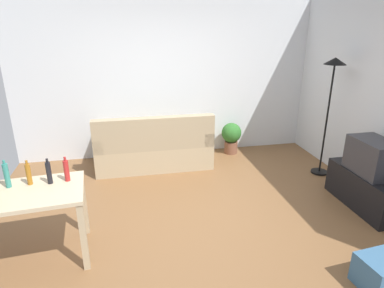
{
  "coord_description": "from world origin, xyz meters",
  "views": [
    {
      "loc": [
        -0.73,
        -3.56,
        2.27
      ],
      "look_at": [
        0.1,
        0.5,
        0.75
      ],
      "focal_mm": 30.94,
      "sensor_mm": 36.0,
      "label": 1
    }
  ],
  "objects_px": {
    "tv": "(373,157)",
    "bottle_amber": "(29,174)",
    "bottle_dark": "(49,173)",
    "bottle_red": "(66,170)",
    "desk": "(19,203)",
    "couch": "(154,149)",
    "potted_plant": "(231,136)",
    "torchiere_lamp": "(332,85)",
    "tv_stand": "(366,190)",
    "bottle_tall": "(7,175)"
  },
  "relations": [
    {
      "from": "tv",
      "to": "bottle_amber",
      "type": "bearing_deg",
      "value": 91.05
    },
    {
      "from": "bottle_dark",
      "to": "bottle_red",
      "type": "relative_size",
      "value": 1.02
    },
    {
      "from": "desk",
      "to": "bottle_dark",
      "type": "height_order",
      "value": "bottle_dark"
    },
    {
      "from": "couch",
      "to": "desk",
      "type": "bearing_deg",
      "value": 54.96
    },
    {
      "from": "potted_plant",
      "to": "bottle_amber",
      "type": "bearing_deg",
      "value": -141.62
    },
    {
      "from": "desk",
      "to": "bottle_dark",
      "type": "distance_m",
      "value": 0.39
    },
    {
      "from": "potted_plant",
      "to": "bottle_red",
      "type": "bearing_deg",
      "value": -138.0
    },
    {
      "from": "potted_plant",
      "to": "couch",
      "type": "bearing_deg",
      "value": -167.78
    },
    {
      "from": "torchiere_lamp",
      "to": "bottle_red",
      "type": "xyz_separation_m",
      "value": [
        -3.61,
        -1.11,
        -0.54
      ]
    },
    {
      "from": "tv_stand",
      "to": "tv",
      "type": "height_order",
      "value": "tv"
    },
    {
      "from": "desk",
      "to": "bottle_tall",
      "type": "relative_size",
      "value": 4.39
    },
    {
      "from": "tv_stand",
      "to": "tv",
      "type": "relative_size",
      "value": 1.83
    },
    {
      "from": "bottle_dark",
      "to": "couch",
      "type": "bearing_deg",
      "value": 58.4
    },
    {
      "from": "couch",
      "to": "tv",
      "type": "distance_m",
      "value": 3.2
    },
    {
      "from": "bottle_tall",
      "to": "bottle_red",
      "type": "distance_m",
      "value": 0.55
    },
    {
      "from": "torchiere_lamp",
      "to": "bottle_dark",
      "type": "relative_size",
      "value": 6.79
    },
    {
      "from": "couch",
      "to": "bottle_amber",
      "type": "xyz_separation_m",
      "value": [
        -1.39,
        -1.93,
        0.57
      ]
    },
    {
      "from": "potted_plant",
      "to": "bottle_amber",
      "type": "xyz_separation_m",
      "value": [
        -2.84,
        -2.25,
        0.54
      ]
    },
    {
      "from": "torchiere_lamp",
      "to": "bottle_dark",
      "type": "bearing_deg",
      "value": -163.21
    },
    {
      "from": "desk",
      "to": "bottle_red",
      "type": "relative_size",
      "value": 4.83
    },
    {
      "from": "torchiere_lamp",
      "to": "tv",
      "type": "bearing_deg",
      "value": -89.81
    },
    {
      "from": "bottle_amber",
      "to": "bottle_red",
      "type": "distance_m",
      "value": 0.35
    },
    {
      "from": "tv",
      "to": "potted_plant",
      "type": "xyz_separation_m",
      "value": [
        -1.13,
        2.17,
        -0.37
      ]
    },
    {
      "from": "potted_plant",
      "to": "bottle_tall",
      "type": "xyz_separation_m",
      "value": [
        -3.03,
        -2.27,
        0.56
      ]
    },
    {
      "from": "bottle_tall",
      "to": "bottle_dark",
      "type": "distance_m",
      "value": 0.38
    },
    {
      "from": "torchiere_lamp",
      "to": "bottle_red",
      "type": "relative_size",
      "value": 6.95
    },
    {
      "from": "couch",
      "to": "bottle_dark",
      "type": "relative_size",
      "value": 7.04
    },
    {
      "from": "tv_stand",
      "to": "desk",
      "type": "height_order",
      "value": "desk"
    },
    {
      "from": "bottle_dark",
      "to": "bottle_red",
      "type": "bearing_deg",
      "value": 9.67
    },
    {
      "from": "tv_stand",
      "to": "couch",
      "type": "bearing_deg",
      "value": 54.14
    },
    {
      "from": "tv_stand",
      "to": "desk",
      "type": "distance_m",
      "value": 4.07
    },
    {
      "from": "tv_stand",
      "to": "desk",
      "type": "relative_size",
      "value": 0.87
    },
    {
      "from": "bottle_dark",
      "to": "bottle_red",
      "type": "distance_m",
      "value": 0.16
    },
    {
      "from": "tv",
      "to": "bottle_red",
      "type": "height_order",
      "value": "bottle_red"
    },
    {
      "from": "tv",
      "to": "bottle_red",
      "type": "relative_size",
      "value": 2.3
    },
    {
      "from": "tv_stand",
      "to": "bottle_dark",
      "type": "bearing_deg",
      "value": 91.35
    },
    {
      "from": "bottle_red",
      "to": "torchiere_lamp",
      "type": "bearing_deg",
      "value": 17.1
    },
    {
      "from": "torchiere_lamp",
      "to": "desk",
      "type": "xyz_separation_m",
      "value": [
        -4.05,
        -1.29,
        -0.76
      ]
    },
    {
      "from": "torchiere_lamp",
      "to": "couch",
      "type": "bearing_deg",
      "value": 162.52
    },
    {
      "from": "tv",
      "to": "potted_plant",
      "type": "height_order",
      "value": "tv"
    },
    {
      "from": "desk",
      "to": "bottle_red",
      "type": "bearing_deg",
      "value": 17.02
    },
    {
      "from": "torchiere_lamp",
      "to": "bottle_red",
      "type": "distance_m",
      "value": 3.82
    },
    {
      "from": "couch",
      "to": "bottle_amber",
      "type": "distance_m",
      "value": 2.45
    },
    {
      "from": "desk",
      "to": "bottle_amber",
      "type": "bearing_deg",
      "value": 58.97
    },
    {
      "from": "tv_stand",
      "to": "bottle_red",
      "type": "relative_size",
      "value": 4.22
    },
    {
      "from": "bottle_amber",
      "to": "potted_plant",
      "type": "bearing_deg",
      "value": 38.38
    },
    {
      "from": "desk",
      "to": "bottle_red",
      "type": "height_order",
      "value": "bottle_red"
    },
    {
      "from": "torchiere_lamp",
      "to": "bottle_dark",
      "type": "distance_m",
      "value": 3.98
    },
    {
      "from": "bottle_tall",
      "to": "potted_plant",
      "type": "bearing_deg",
      "value": 36.86
    },
    {
      "from": "bottle_tall",
      "to": "bottle_dark",
      "type": "bearing_deg",
      "value": 0.98
    }
  ]
}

